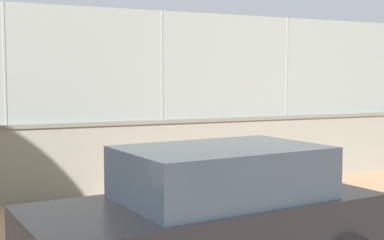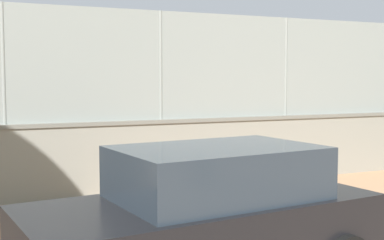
{
  "view_description": "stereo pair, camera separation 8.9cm",
  "coord_description": "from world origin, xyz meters",
  "px_view_note": "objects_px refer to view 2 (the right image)",
  "views": [
    {
      "loc": [
        8.77,
        20.65,
        2.37
      ],
      "look_at": [
        1.99,
        6.86,
        1.17
      ],
      "focal_mm": 48.88,
      "sensor_mm": 36.0,
      "label": 1
    },
    {
      "loc": [
        8.69,
        20.69,
        2.37
      ],
      "look_at": [
        1.99,
        6.86,
        1.17
      ],
      "focal_mm": 48.88,
      "sensor_mm": 36.0,
      "label": 2
    }
  ],
  "objects_px": {
    "sports_ball": "(151,147)",
    "parked_car_black": "(206,214)",
    "player_crossing_court": "(133,116)",
    "player_foreground_swinging": "(192,136)",
    "player_at_service_line": "(97,123)"
  },
  "relations": [
    {
      "from": "sports_ball",
      "to": "parked_car_black",
      "type": "xyz_separation_m",
      "value": [
        3.74,
        11.27,
        0.75
      ]
    },
    {
      "from": "player_crossing_court",
      "to": "sports_ball",
      "type": "xyz_separation_m",
      "value": [
        0.06,
        2.03,
        -0.94
      ]
    },
    {
      "from": "player_crossing_court",
      "to": "parked_car_black",
      "type": "xyz_separation_m",
      "value": [
        3.8,
        13.3,
        -0.19
      ]
    },
    {
      "from": "player_crossing_court",
      "to": "player_foreground_swinging",
      "type": "height_order",
      "value": "player_crossing_court"
    },
    {
      "from": "player_crossing_court",
      "to": "player_at_service_line",
      "type": "height_order",
      "value": "player_crossing_court"
    },
    {
      "from": "player_at_service_line",
      "to": "parked_car_black",
      "type": "xyz_separation_m",
      "value": [
        2.08,
        11.99,
        -0.08
      ]
    },
    {
      "from": "player_foreground_swinging",
      "to": "sports_ball",
      "type": "bearing_deg",
      "value": -97.24
    },
    {
      "from": "player_crossing_court",
      "to": "player_at_service_line",
      "type": "relative_size",
      "value": 1.1
    },
    {
      "from": "player_crossing_court",
      "to": "sports_ball",
      "type": "relative_size",
      "value": 11.53
    },
    {
      "from": "player_foreground_swinging",
      "to": "sports_ball",
      "type": "distance_m",
      "value": 4.42
    },
    {
      "from": "player_at_service_line",
      "to": "parked_car_black",
      "type": "relative_size",
      "value": 0.37
    },
    {
      "from": "player_foreground_swinging",
      "to": "player_at_service_line",
      "type": "distance_m",
      "value": 5.15
    },
    {
      "from": "player_at_service_line",
      "to": "sports_ball",
      "type": "distance_m",
      "value": 1.99
    },
    {
      "from": "player_foreground_swinging",
      "to": "player_at_service_line",
      "type": "bearing_deg",
      "value": -77.51
    },
    {
      "from": "player_at_service_line",
      "to": "parked_car_black",
      "type": "height_order",
      "value": "parked_car_black"
    }
  ]
}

